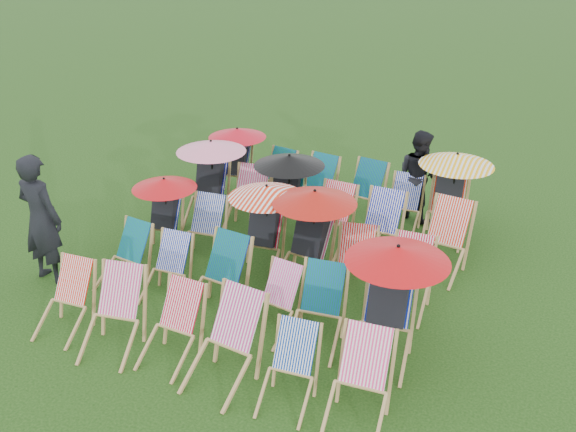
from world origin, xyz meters
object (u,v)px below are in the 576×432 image
at_px(deckchair_5, 359,384).
at_px(person_left, 41,219).
at_px(deckchair_29, 449,195).
at_px(person_rear, 418,175).
at_px(deckchair_0, 64,300).

height_order(deckchair_5, person_left, person_left).
xyz_separation_m(deckchair_29, person_rear, (-0.64, 0.50, 0.05)).
xyz_separation_m(deckchair_0, person_rear, (3.16, 5.13, 0.35)).
distance_m(deckchair_0, deckchair_5, 3.91).
height_order(deckchair_0, deckchair_5, deckchair_5).
xyz_separation_m(deckchair_0, deckchair_5, (3.91, 0.05, 0.04)).
height_order(deckchair_5, person_rear, person_rear).
xyz_separation_m(deckchair_5, person_rear, (-0.75, 5.09, 0.32)).
distance_m(deckchair_0, person_rear, 6.04).
distance_m(deckchair_29, person_rear, 0.81).
height_order(deckchair_29, person_left, person_left).
distance_m(deckchair_5, person_left, 5.11).
bearing_deg(deckchair_29, deckchair_0, -134.94).
relative_size(person_left, person_rear, 1.22).
relative_size(deckchair_5, person_left, 0.49).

